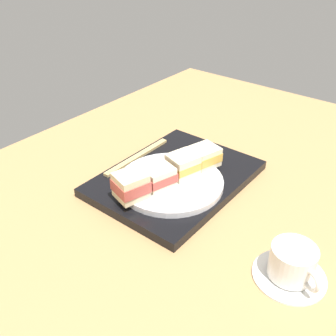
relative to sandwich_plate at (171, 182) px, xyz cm
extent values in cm
cube|color=tan|center=(-3.94, 2.16, -4.30)|extent=(140.00, 100.00, 3.00)
cube|color=black|center=(-3.70, -1.67, -1.74)|extent=(36.98, 27.84, 2.11)
cylinder|color=silver|center=(0.00, 0.00, 0.00)|extent=(23.46, 23.46, 1.37)
cube|color=beige|center=(-9.90, 2.58, 1.29)|extent=(7.41, 7.10, 1.20)
cube|color=gold|center=(-9.90, 2.58, 2.94)|extent=(7.61, 7.34, 2.10)
cube|color=beige|center=(-9.90, 2.58, 4.59)|extent=(7.41, 7.10, 1.20)
cube|color=beige|center=(-3.30, 0.86, 1.48)|extent=(7.41, 7.10, 1.59)
cube|color=gold|center=(-3.30, 0.86, 3.19)|extent=(7.46, 7.17, 1.81)
cube|color=beige|center=(-3.30, 0.86, 4.89)|extent=(7.41, 7.10, 1.59)
cube|color=#EFE5C1|center=(3.30, -0.86, 1.33)|extent=(7.41, 7.10, 1.28)
cube|color=#B74C42|center=(3.30, -0.86, 2.92)|extent=(7.89, 7.54, 1.91)
cube|color=#EFE5C1|center=(3.30, -0.86, 4.52)|extent=(7.41, 7.10, 1.28)
cube|color=beige|center=(9.90, -2.58, 1.43)|extent=(7.41, 7.10, 1.48)
cube|color=#B74C42|center=(9.90, -2.58, 3.41)|extent=(7.75, 7.51, 2.48)
cube|color=beige|center=(9.90, -2.58, 5.39)|extent=(7.41, 7.10, 1.48)
cube|color=tan|center=(-4.05, -14.03, -0.34)|extent=(21.54, 0.71, 0.70)
cube|color=tan|center=(-4.05, -13.28, -0.34)|extent=(21.54, 0.71, 0.70)
cylinder|color=white|center=(6.59, 31.15, -2.40)|extent=(12.57, 12.57, 0.80)
cylinder|color=white|center=(6.59, 31.15, 0.88)|extent=(7.72, 7.72, 5.75)
cylinder|color=#382111|center=(6.59, 31.15, 3.35)|extent=(7.10, 7.10, 0.40)
torus|color=white|center=(8.67, 35.09, 0.88)|extent=(2.59, 3.93, 4.02)
camera|label=1|loc=(55.51, 43.49, 48.86)|focal=41.31mm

